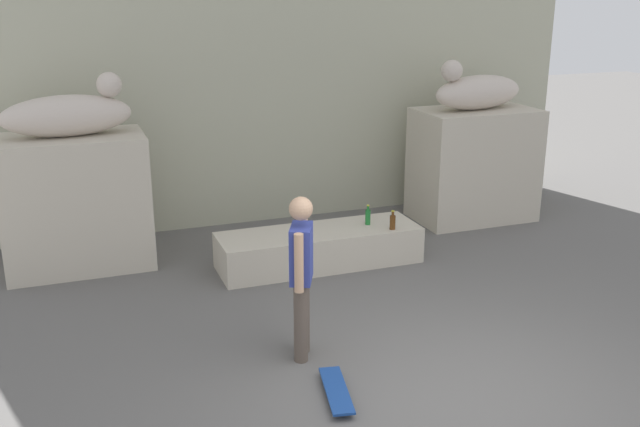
% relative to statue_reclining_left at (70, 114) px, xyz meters
% --- Properties ---
extents(ground_plane, '(40.00, 40.00, 0.00)m').
position_rel_statue_reclining_left_xyz_m(ground_plane, '(2.94, -4.66, -2.03)').
color(ground_plane, '#605E5B').
extents(pedestal_left, '(1.83, 1.12, 1.75)m').
position_rel_statue_reclining_left_xyz_m(pedestal_left, '(-0.04, -0.00, -1.16)').
color(pedestal_left, beige).
rests_on(pedestal_left, ground_plane).
extents(pedestal_right, '(1.83, 1.12, 1.75)m').
position_rel_statue_reclining_left_xyz_m(pedestal_right, '(5.91, -0.00, -1.16)').
color(pedestal_right, beige).
rests_on(pedestal_right, ground_plane).
extents(statue_reclining_left, '(1.64, 0.70, 0.78)m').
position_rel_statue_reclining_left_xyz_m(statue_reclining_left, '(0.00, 0.00, 0.00)').
color(statue_reclining_left, beige).
rests_on(statue_reclining_left, pedestal_left).
extents(statue_reclining_right, '(1.68, 0.84, 0.78)m').
position_rel_statue_reclining_left_xyz_m(statue_reclining_right, '(5.88, -0.01, 0.00)').
color(statue_reclining_right, beige).
rests_on(statue_reclining_right, pedestal_right).
extents(ledge_block, '(2.69, 0.84, 0.48)m').
position_rel_statue_reclining_left_xyz_m(ledge_block, '(2.94, -1.08, -1.79)').
color(ledge_block, beige).
rests_on(ledge_block, ground_plane).
extents(skater, '(0.33, 0.50, 1.67)m').
position_rel_statue_reclining_left_xyz_m(skater, '(1.92, -3.35, -1.11)').
color(skater, brown).
rests_on(skater, ground_plane).
extents(skateboard, '(0.35, 0.82, 0.08)m').
position_rel_statue_reclining_left_xyz_m(skateboard, '(1.97, -4.18, -1.96)').
color(skateboard, navy).
rests_on(skateboard, ground_plane).
extents(bottle_brown, '(0.08, 0.08, 0.26)m').
position_rel_statue_reclining_left_xyz_m(bottle_brown, '(3.87, -1.37, -1.45)').
color(bottle_brown, '#593314').
rests_on(bottle_brown, ledge_block).
extents(bottle_green, '(0.07, 0.07, 0.27)m').
position_rel_statue_reclining_left_xyz_m(bottle_green, '(3.64, -1.07, -1.44)').
color(bottle_green, '#1E722D').
rests_on(bottle_green, ledge_block).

